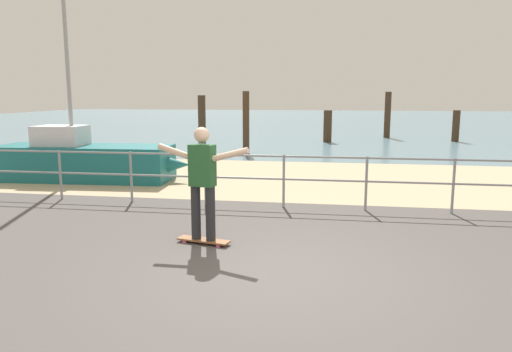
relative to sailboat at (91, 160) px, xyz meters
name	(u,v)px	position (x,y,z in m)	size (l,w,h in m)	color
ground_plane	(271,315)	(5.54, -6.86, -0.53)	(24.00, 10.00, 0.04)	#514C49
beach_strip	(311,179)	(5.54, 1.14, -0.53)	(24.00, 6.00, 0.04)	tan
sea_surface	(327,121)	(5.54, 29.14, -0.53)	(72.00, 50.00, 0.04)	slate
railing_fence	(284,173)	(5.19, -2.26, 0.17)	(12.49, 0.05, 1.05)	gray
sailboat	(91,160)	(0.00, 0.00, 0.00)	(5.00, 1.62, 5.70)	#19666B
skateboard	(204,240)	(4.26, -4.74, -0.46)	(0.82, 0.37, 0.08)	brown
skateboarder	(202,177)	(4.26, -4.74, 0.49)	(1.43, 0.41, 1.65)	#26262B
groyne_post_0	(202,118)	(0.00, 10.62, 0.54)	(0.36, 0.36, 2.13)	#422D1E
groyne_post_1	(246,123)	(2.91, 6.16, 0.62)	(0.24, 0.24, 2.30)	#422D1E
groyne_post_2	(328,126)	(5.82, 10.92, 0.21)	(0.38, 0.38, 1.46)	#422D1E
groyne_post_3	(388,115)	(8.74, 13.62, 0.62)	(0.31, 0.31, 2.30)	#422D1E
groyne_post_4	(456,126)	(11.65, 12.07, 0.20)	(0.32, 0.32, 1.46)	#422D1E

